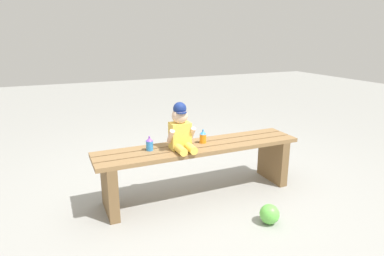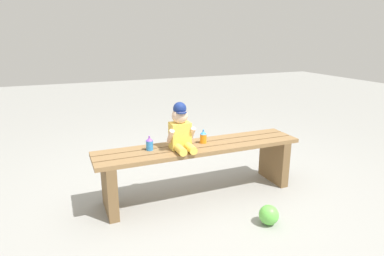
# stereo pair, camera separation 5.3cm
# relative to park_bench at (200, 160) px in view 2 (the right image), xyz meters

# --- Properties ---
(ground_plane) EXTENTS (16.00, 16.00, 0.00)m
(ground_plane) POSITION_rel_park_bench_xyz_m (0.00, 0.00, -0.33)
(ground_plane) COLOR #999993
(park_bench) EXTENTS (1.86, 0.39, 0.48)m
(park_bench) POSITION_rel_park_bench_xyz_m (0.00, 0.00, 0.00)
(park_bench) COLOR olive
(park_bench) RESTS_ON ground_plane
(child_figure) EXTENTS (0.23, 0.27, 0.40)m
(child_figure) POSITION_rel_park_bench_xyz_m (-0.19, -0.03, 0.32)
(child_figure) COLOR #F2C64C
(child_figure) RESTS_ON park_bench
(sippy_cup_left) EXTENTS (0.06, 0.06, 0.12)m
(sippy_cup_left) POSITION_rel_park_bench_xyz_m (-0.45, 0.04, 0.20)
(sippy_cup_left) COLOR #338CE5
(sippy_cup_left) RESTS_ON park_bench
(sippy_cup_right) EXTENTS (0.06, 0.06, 0.12)m
(sippy_cup_right) POSITION_rel_park_bench_xyz_m (0.05, 0.04, 0.20)
(sippy_cup_right) COLOR orange
(sippy_cup_right) RESTS_ON park_bench
(toy_ball) EXTENTS (0.15, 0.15, 0.15)m
(toy_ball) POSITION_rel_park_bench_xyz_m (0.29, -0.66, -0.26)
(toy_ball) COLOR #66CC4C
(toy_ball) RESTS_ON ground_plane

